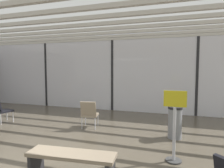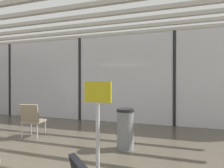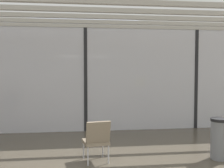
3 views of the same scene
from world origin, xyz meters
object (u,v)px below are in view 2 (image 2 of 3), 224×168
at_px(lounge_chair_3, 32,118).
at_px(info_sign, 98,131).
at_px(trash_bin, 125,129).
at_px(parked_airplane, 119,69).

relative_size(lounge_chair_3, info_sign, 0.60).
xyz_separation_m(trash_bin, info_sign, (-0.01, -1.40, 0.25)).
xyz_separation_m(parked_airplane, lounge_chair_3, (0.37, -8.23, -1.78)).
relative_size(trash_bin, info_sign, 0.60).
xyz_separation_m(parked_airplane, info_sign, (2.93, -9.73, -1.59)).
bearing_deg(lounge_chair_3, info_sign, 139.09).
distance_m(parked_airplane, trash_bin, 9.02).
bearing_deg(info_sign, trash_bin, 89.48).
bearing_deg(parked_airplane, info_sign, -73.27).
height_order(parked_airplane, trash_bin, parked_airplane).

